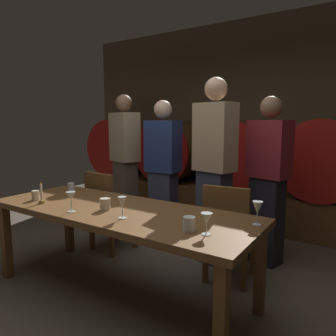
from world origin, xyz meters
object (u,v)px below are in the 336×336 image
(wine_barrel_far_left, at_px, (126,147))
(chair_right, at_px, (228,229))
(wine_barrel_center, at_px, (240,154))
(cup_far_right, at_px, (189,224))
(wine_barrel_right, at_px, (325,158))
(chair_left, at_px, (108,207))
(guest_center_left, at_px, (163,171))
(wine_glass_center_right, at_px, (207,219))
(cup_center_right, at_px, (105,204))
(wine_barrel_left, at_px, (177,150))
(wine_glass_far_left, at_px, (71,197))
(dining_table, at_px, (119,217))
(candle_center, at_px, (42,198))
(wine_glass_center_left, at_px, (122,204))
(guest_center_right, at_px, (214,170))
(guest_far_left, at_px, (125,162))
(cup_center_left, at_px, (35,195))
(wine_glass_far_right, at_px, (258,208))
(cup_far_left, at_px, (71,187))
(guest_far_right, at_px, (268,180))

(wine_barrel_far_left, xyz_separation_m, chair_right, (2.70, -1.80, -0.48))
(wine_barrel_center, bearing_deg, cup_far_right, -76.06)
(wine_barrel_right, bearing_deg, chair_left, -135.15)
(wine_barrel_center, distance_m, guest_center_left, 1.38)
(wine_glass_center_right, relative_size, cup_center_right, 1.49)
(wine_barrel_left, bearing_deg, wine_glass_far_left, -74.86)
(dining_table, bearing_deg, cup_center_right, -126.02)
(candle_center, relative_size, wine_glass_center_left, 1.17)
(chair_right, distance_m, guest_center_left, 1.20)
(wine_barrel_center, bearing_deg, wine_barrel_left, 180.00)
(dining_table, xyz_separation_m, chair_left, (-0.71, 0.61, -0.17))
(guest_center_right, bearing_deg, cup_center_right, 79.92)
(wine_barrel_left, xyz_separation_m, guest_far_left, (-0.00, -1.26, -0.07))
(guest_center_right, bearing_deg, candle_center, 61.93)
(wine_barrel_left, height_order, cup_center_left, wine_barrel_left)
(chair_right, height_order, wine_glass_center_left, wine_glass_center_left)
(wine_barrel_far_left, bearing_deg, chair_left, -54.59)
(guest_center_left, relative_size, wine_glass_center_right, 12.11)
(wine_barrel_far_left, distance_m, chair_right, 3.28)
(guest_center_left, height_order, cup_far_right, guest_center_left)
(wine_barrel_left, bearing_deg, chair_right, -47.67)
(wine_barrel_far_left, relative_size, wine_glass_far_right, 5.95)
(wine_barrel_left, height_order, wine_barrel_center, same)
(cup_center_left, xyz_separation_m, cup_far_right, (1.54, 0.04, 0.00))
(wine_barrel_right, height_order, wine_glass_center_right, wine_barrel_right)
(cup_far_right, bearing_deg, candle_center, -176.77)
(chair_left, xyz_separation_m, wine_glass_center_right, (1.56, -0.76, 0.34))
(wine_barrel_center, bearing_deg, cup_far_left, -111.58)
(wine_barrel_center, distance_m, dining_table, 2.50)
(guest_center_left, height_order, wine_glass_far_right, guest_center_left)
(wine_glass_far_right, bearing_deg, cup_center_right, -165.65)
(chair_right, xyz_separation_m, guest_center_right, (-0.28, 0.30, 0.46))
(wine_barrel_center, relative_size, cup_center_right, 10.49)
(chair_left, bearing_deg, wine_barrel_left, -75.43)
(candle_center, xyz_separation_m, cup_far_right, (1.39, 0.08, -0.00))
(guest_far_right, xyz_separation_m, candle_center, (-1.48, -1.49, -0.07))
(chair_left, relative_size, cup_far_left, 10.15)
(guest_far_right, bearing_deg, guest_center_left, 19.44)
(wine_glass_far_right, bearing_deg, wine_glass_center_right, -119.52)
(wine_glass_center_left, bearing_deg, chair_left, 139.13)
(wine_barrel_left, relative_size, cup_far_right, 10.23)
(guest_center_left, distance_m, wine_glass_far_left, 1.46)
(wine_glass_center_left, bearing_deg, wine_barrel_right, 69.87)
(wine_glass_center_left, relative_size, wine_glass_far_right, 0.98)
(dining_table, distance_m, wine_glass_center_right, 0.88)
(guest_center_right, distance_m, cup_far_right, 1.19)
(guest_center_right, xyz_separation_m, cup_far_right, (0.35, -1.12, -0.17))
(chair_right, distance_m, cup_far_left, 1.57)
(candle_center, height_order, wine_glass_far_left, candle_center)
(wine_barrel_center, xyz_separation_m, wine_glass_center_left, (0.12, -2.66, -0.13))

